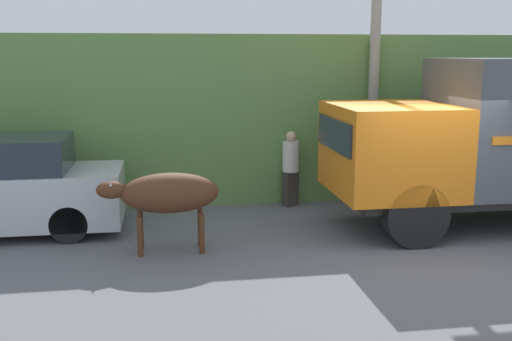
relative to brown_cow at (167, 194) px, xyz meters
The scene contains 6 objects.
ground_plane 4.53m from the brown_cow, ahead, with size 60.00×60.00×0.00m, color slate.
hillside_embankment 7.26m from the brown_cow, 52.71° to the left, with size 32.00×5.60×3.65m.
building_backdrop 4.90m from the brown_cow, 114.63° to the left, with size 5.91×2.70×2.82m.
brown_cow is the anchor object (origin of this frame).
pedestrian_on_hill 3.77m from the brown_cow, 45.21° to the left, with size 0.47×0.47×1.63m.
utility_pole 5.69m from the brown_cow, 31.59° to the left, with size 0.90×0.22×6.11m.
Camera 1 is at (-4.40, -9.00, 3.28)m, focal length 42.00 mm.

